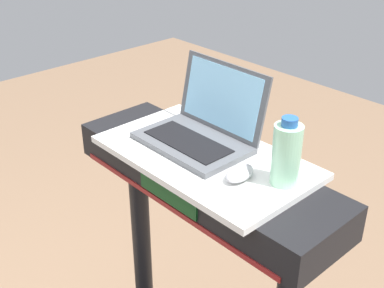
# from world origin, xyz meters

# --- Properties ---
(desk_board) EXTENTS (0.64, 0.36, 0.02)m
(desk_board) POSITION_xyz_m (0.00, 0.70, 1.15)
(desk_board) COLOR white
(desk_board) RESTS_ON treadmill_base
(laptop) EXTENTS (0.33, 0.26, 0.23)m
(laptop) POSITION_xyz_m (-0.06, 0.75, 1.21)
(laptop) COLOR #515459
(laptop) RESTS_ON desk_board
(computer_mouse) EXTENTS (0.08, 0.11, 0.03)m
(computer_mouse) POSITION_xyz_m (0.16, 0.67, 1.18)
(computer_mouse) COLOR #B2B2B7
(computer_mouse) RESTS_ON desk_board
(water_bottle) EXTENTS (0.08, 0.08, 0.19)m
(water_bottle) POSITION_xyz_m (0.25, 0.75, 1.25)
(water_bottle) COLOR #9EDBB2
(water_bottle) RESTS_ON desk_board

